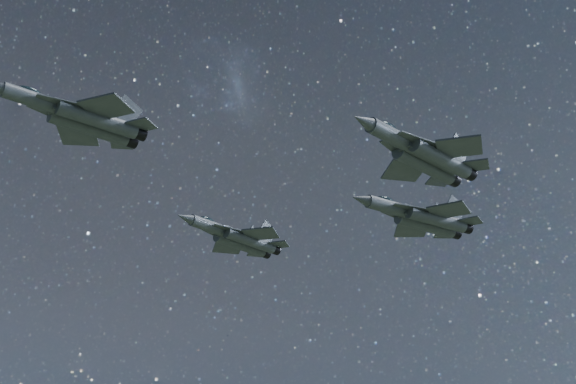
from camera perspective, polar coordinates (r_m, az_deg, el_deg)
jet_lead at (r=79.51m, az=-14.53°, el=5.19°), size 16.76×11.90×4.26m
jet_left at (r=103.03m, az=-3.62°, el=-3.27°), size 16.77×11.58×4.21m
jet_right at (r=83.51m, az=9.62°, el=2.64°), size 18.44×12.79×4.63m
jet_slot at (r=93.89m, az=9.49°, el=-1.81°), size 17.12×12.12×4.34m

